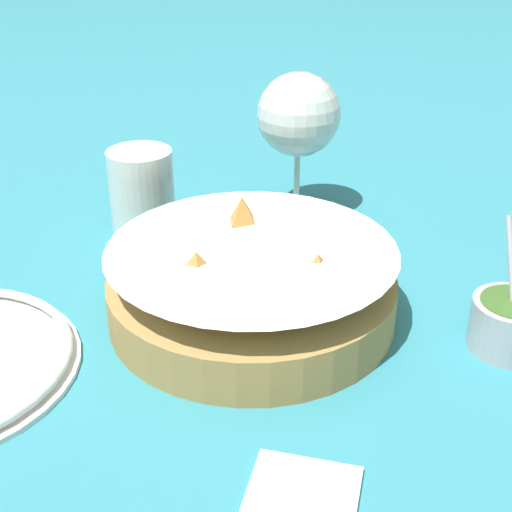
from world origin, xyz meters
TOP-DOWN VIEW (x-y plane):
  - ground_plane at (0.00, 0.00)m, footprint 4.00×4.00m
  - food_basket at (0.02, -0.00)m, footprint 0.26×0.26m
  - sauce_cup at (-0.05, -0.21)m, footprint 0.07×0.07m
  - wine_glass at (0.25, -0.08)m, footprint 0.10×0.10m
  - beer_mug at (0.21, 0.10)m, footprint 0.11×0.07m

SIDE VIEW (x-z plane):
  - ground_plane at x=0.00m, z-range 0.00..0.00m
  - sauce_cup at x=-0.05m, z-range -0.03..0.08m
  - food_basket at x=0.02m, z-range -0.02..0.08m
  - beer_mug at x=0.21m, z-range 0.00..0.09m
  - wine_glass at x=0.25m, z-range 0.03..0.20m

